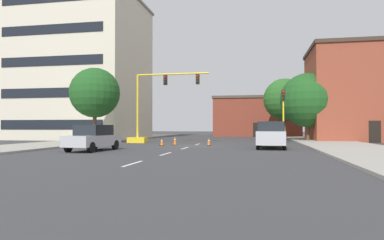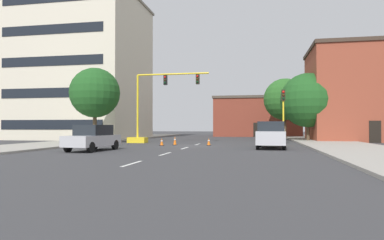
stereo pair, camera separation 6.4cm
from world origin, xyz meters
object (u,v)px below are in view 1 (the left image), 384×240
at_px(tree_right_mid, 308,100).
at_px(pickup_truck_silver, 271,135).
at_px(traffic_cone_roadside_a, 209,142).
at_px(traffic_cone_roadside_c, 175,141).
at_px(traffic_cone_roadside_b, 162,142).
at_px(traffic_signal_gantry, 147,121).
at_px(tree_left_near, 95,93).
at_px(traffic_light_pole_right, 283,104).
at_px(sedan_silver_near_left, 93,138).
at_px(tree_right_far, 285,99).

distance_m(tree_right_mid, pickup_truck_silver, 14.05).
height_order(traffic_cone_roadside_a, traffic_cone_roadside_c, traffic_cone_roadside_c).
distance_m(tree_right_mid, traffic_cone_roadside_b, 17.81).
bearing_deg(traffic_signal_gantry, traffic_cone_roadside_b, -57.75).
bearing_deg(tree_left_near, tree_right_mid, 22.39).
bearing_deg(traffic_light_pole_right, traffic_cone_roadside_b, -166.52).
bearing_deg(traffic_cone_roadside_a, traffic_cone_roadside_b, -166.28).
xyz_separation_m(sedan_silver_near_left, traffic_cone_roadside_c, (3.72, 7.86, -0.51)).
bearing_deg(traffic_signal_gantry, traffic_cone_roadside_c, -42.57).
bearing_deg(traffic_signal_gantry, traffic_cone_roadside_a, -27.31).
distance_m(tree_right_far, traffic_cone_roadside_b, 24.21).
xyz_separation_m(traffic_signal_gantry, pickup_truck_silver, (11.77, -6.26, -1.21)).
height_order(tree_left_near, traffic_cone_roadside_c, tree_left_near).
xyz_separation_m(pickup_truck_silver, traffic_cone_roadside_c, (-8.10, 2.89, -0.59)).
height_order(traffic_light_pole_right, traffic_cone_roadside_c, traffic_light_pole_right).
xyz_separation_m(sedan_silver_near_left, traffic_cone_roadside_a, (6.72, 7.79, -0.57)).
distance_m(tree_left_near, traffic_cone_roadside_a, 12.24).
height_order(tree_right_far, traffic_cone_roadside_c, tree_right_far).
height_order(tree_right_far, sedan_silver_near_left, tree_right_far).
relative_size(tree_left_near, traffic_cone_roadside_c, 9.35).
height_order(traffic_light_pole_right, pickup_truck_silver, traffic_light_pole_right).
bearing_deg(traffic_cone_roadside_c, tree_right_far, 61.36).
height_order(tree_right_mid, tree_right_far, tree_right_far).
bearing_deg(pickup_truck_silver, tree_left_near, 165.17).
xyz_separation_m(traffic_signal_gantry, tree_right_far, (14.39, 16.24, 3.15)).
relative_size(tree_left_near, pickup_truck_silver, 1.32).
bearing_deg(traffic_cone_roadside_c, traffic_signal_gantry, 137.43).
height_order(tree_left_near, traffic_cone_roadside_a, tree_left_near).
distance_m(tree_right_far, sedan_silver_near_left, 31.35).
xyz_separation_m(tree_right_mid, tree_right_far, (-1.75, 9.62, 0.86)).
height_order(traffic_signal_gantry, tree_right_mid, tree_right_mid).
xyz_separation_m(tree_right_mid, traffic_cone_roadside_c, (-12.47, -9.99, -4.10)).
bearing_deg(traffic_signal_gantry, pickup_truck_silver, -28.02).
bearing_deg(sedan_silver_near_left, traffic_cone_roadside_c, 64.65).
relative_size(traffic_signal_gantry, traffic_cone_roadside_c, 10.37).
bearing_deg(traffic_light_pole_right, tree_right_mid, 69.64).
relative_size(tree_right_far, pickup_truck_silver, 1.50).
distance_m(traffic_signal_gantry, pickup_truck_silver, 13.39).
height_order(tree_right_mid, traffic_cone_roadside_b, tree_right_mid).
bearing_deg(traffic_cone_roadside_b, traffic_cone_roadside_c, 48.50).
xyz_separation_m(traffic_signal_gantry, traffic_cone_roadside_c, (3.67, -3.38, -1.80)).
bearing_deg(traffic_light_pole_right, tree_right_far, 85.51).
height_order(sedan_silver_near_left, traffic_cone_roadside_a, sedan_silver_near_left).
bearing_deg(traffic_signal_gantry, traffic_light_pole_right, -8.57).
xyz_separation_m(tree_right_far, traffic_cone_roadside_c, (-10.71, -19.61, -4.95)).
relative_size(tree_right_mid, pickup_truck_silver, 1.36).
bearing_deg(tree_right_far, pickup_truck_silver, -96.63).
height_order(traffic_signal_gantry, tree_left_near, tree_left_near).
height_order(tree_left_near, tree_right_mid, tree_right_mid).
relative_size(tree_left_near, traffic_cone_roadside_b, 11.50).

